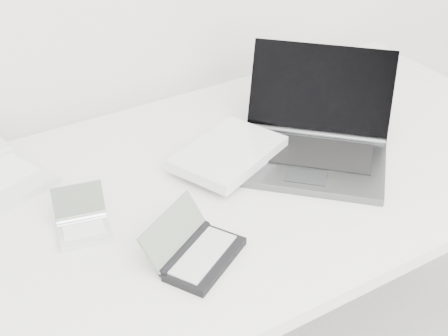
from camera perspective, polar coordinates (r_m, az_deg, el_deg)
desk at (r=1.39m, az=0.20°, el=-2.50°), size 1.60×0.80×0.73m
laptop_large at (r=1.41m, az=5.62°, el=2.10°), size 0.55×0.46×0.21m
pda_silver at (r=1.24m, az=-12.79°, el=-5.00°), size 0.12×0.12×0.08m
palmtop_charcoal at (r=1.15m, az=-2.55°, el=-7.64°), size 0.21×0.19×0.08m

